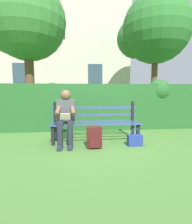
# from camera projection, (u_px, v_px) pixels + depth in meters

# --- Properties ---
(ground) EXTENTS (60.00, 60.00, 0.00)m
(ground) POSITION_uv_depth(u_px,v_px,m) (96.00, 141.00, 3.96)
(ground) COLOR #477533
(park_bench) EXTENTS (2.01, 0.54, 0.89)m
(park_bench) POSITION_uv_depth(u_px,v_px,m) (95.00, 122.00, 3.99)
(park_bench) COLOR black
(park_bench) RESTS_ON ground
(person_seated) EXTENTS (0.44, 0.73, 1.17)m
(person_seated) POSITION_uv_depth(u_px,v_px,m) (66.00, 116.00, 3.72)
(person_seated) COLOR #4C4C51
(person_seated) RESTS_ON ground
(hedge_backdrop) EXTENTS (5.86, 0.86, 1.49)m
(hedge_backdrop) POSITION_uv_depth(u_px,v_px,m) (102.00, 105.00, 5.30)
(hedge_backdrop) COLOR #265B28
(hedge_backdrop) RESTS_ON ground
(tree) EXTENTS (2.81, 2.68, 4.88)m
(tree) POSITION_uv_depth(u_px,v_px,m) (24.00, 24.00, 6.08)
(tree) COLOR brown
(tree) RESTS_ON ground
(building_facade) EXTENTS (9.03, 2.82, 7.79)m
(building_facade) POSITION_uv_depth(u_px,v_px,m) (60.00, 50.00, 11.81)
(building_facade) COLOR beige
(building_facade) RESTS_ON ground
(backpack) EXTENTS (0.30, 0.24, 0.43)m
(backpack) POSITION_uv_depth(u_px,v_px,m) (94.00, 138.00, 3.48)
(backpack) COLOR #4C1919
(backpack) RESTS_ON ground
(handbag) EXTENTS (0.30, 0.15, 0.37)m
(handbag) POSITION_uv_depth(u_px,v_px,m) (135.00, 140.00, 3.63)
(handbag) COLOR navy
(handbag) RESTS_ON ground
(tree_far) EXTENTS (3.21, 3.05, 5.43)m
(tree_far) POSITION_uv_depth(u_px,v_px,m) (152.00, 31.00, 7.91)
(tree_far) COLOR brown
(tree_far) RESTS_ON ground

